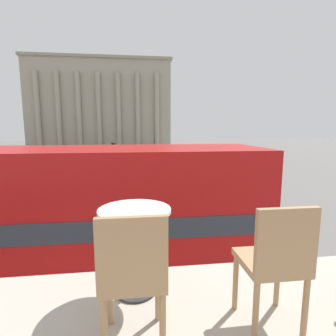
{
  "coord_description": "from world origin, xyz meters",
  "views": [
    {
      "loc": [
        1.11,
        -2.44,
        4.63
      ],
      "look_at": [
        3.34,
        15.42,
        1.88
      ],
      "focal_mm": 28.0,
      "sensor_mm": 36.0,
      "label": 1
    }
  ],
  "objects_px": {
    "traffic_light_far": "(113,154)",
    "pedestrian_blue": "(115,160)",
    "cafe_chair_1": "(275,260)",
    "plaza_building_left": "(103,108)",
    "pedestrian_grey": "(201,172)",
    "cafe_chair_0": "(133,273)",
    "car_navy": "(160,162)",
    "pedestrian_yellow": "(136,172)",
    "cafe_dining_table": "(135,231)",
    "pedestrian_olive": "(97,155)",
    "traffic_light_mid": "(174,160)",
    "traffic_light_near": "(119,176)",
    "double_decker_bus": "(57,224)"
  },
  "relations": [
    {
      "from": "cafe_dining_table",
      "to": "traffic_light_mid",
      "type": "distance_m",
      "value": 18.2
    },
    {
      "from": "cafe_dining_table",
      "to": "cafe_chair_1",
      "type": "relative_size",
      "value": 0.8
    },
    {
      "from": "traffic_light_mid",
      "to": "traffic_light_far",
      "type": "relative_size",
      "value": 0.99
    },
    {
      "from": "car_navy",
      "to": "pedestrian_blue",
      "type": "relative_size",
      "value": 2.45
    },
    {
      "from": "car_navy",
      "to": "pedestrian_yellow",
      "type": "xyz_separation_m",
      "value": [
        -2.79,
        -8.37,
        0.32
      ]
    },
    {
      "from": "double_decker_bus",
      "to": "cafe_dining_table",
      "type": "distance_m",
      "value": 4.92
    },
    {
      "from": "car_navy",
      "to": "pedestrian_olive",
      "type": "xyz_separation_m",
      "value": [
        -7.97,
        6.57,
        0.3
      ]
    },
    {
      "from": "cafe_chair_1",
      "to": "traffic_light_far",
      "type": "bearing_deg",
      "value": 95.47
    },
    {
      "from": "cafe_dining_table",
      "to": "cafe_chair_0",
      "type": "height_order",
      "value": "cafe_chair_0"
    },
    {
      "from": "cafe_chair_0",
      "to": "traffic_light_near",
      "type": "distance_m",
      "value": 12.23
    },
    {
      "from": "traffic_light_mid",
      "to": "pedestrian_blue",
      "type": "bearing_deg",
      "value": 117.65
    },
    {
      "from": "double_decker_bus",
      "to": "pedestrian_blue",
      "type": "relative_size",
      "value": 5.86
    },
    {
      "from": "cafe_dining_table",
      "to": "plaza_building_left",
      "type": "height_order",
      "value": "plaza_building_left"
    },
    {
      "from": "pedestrian_grey",
      "to": "traffic_light_mid",
      "type": "bearing_deg",
      "value": -162.79
    },
    {
      "from": "plaza_building_left",
      "to": "pedestrian_blue",
      "type": "bearing_deg",
      "value": -81.14
    },
    {
      "from": "double_decker_bus",
      "to": "cafe_dining_table",
      "type": "xyz_separation_m",
      "value": [
        1.92,
        -4.28,
        1.47
      ]
    },
    {
      "from": "cafe_dining_table",
      "to": "cafe_chair_1",
      "type": "bearing_deg",
      "value": -31.16
    },
    {
      "from": "cafe_chair_0",
      "to": "traffic_light_mid",
      "type": "bearing_deg",
      "value": 78.1
    },
    {
      "from": "traffic_light_near",
      "to": "pedestrian_olive",
      "type": "distance_m",
      "value": 23.26
    },
    {
      "from": "traffic_light_mid",
      "to": "pedestrian_olive",
      "type": "distance_m",
      "value": 18.39
    },
    {
      "from": "traffic_light_mid",
      "to": "car_navy",
      "type": "bearing_deg",
      "value": 91.04
    },
    {
      "from": "double_decker_bus",
      "to": "cafe_dining_table",
      "type": "height_order",
      "value": "double_decker_bus"
    },
    {
      "from": "traffic_light_far",
      "to": "car_navy",
      "type": "relative_size",
      "value": 0.79
    },
    {
      "from": "traffic_light_mid",
      "to": "traffic_light_far",
      "type": "xyz_separation_m",
      "value": [
        -5.1,
        5.32,
        0.02
      ]
    },
    {
      "from": "traffic_light_near",
      "to": "pedestrian_blue",
      "type": "bearing_deg",
      "value": 95.16
    },
    {
      "from": "traffic_light_near",
      "to": "pedestrian_yellow",
      "type": "distance_m",
      "value": 8.01
    },
    {
      "from": "cafe_chair_1",
      "to": "pedestrian_grey",
      "type": "bearing_deg",
      "value": 75.18
    },
    {
      "from": "cafe_chair_0",
      "to": "pedestrian_blue",
      "type": "relative_size",
      "value": 0.53
    },
    {
      "from": "cafe_chair_0",
      "to": "traffic_light_near",
      "type": "bearing_deg",
      "value": 91.32
    },
    {
      "from": "pedestrian_olive",
      "to": "pedestrian_blue",
      "type": "xyz_separation_m",
      "value": [
        2.79,
        -6.21,
        -0.01
      ]
    },
    {
      "from": "cafe_chair_0",
      "to": "pedestrian_yellow",
      "type": "xyz_separation_m",
      "value": [
        0.06,
        19.98,
        -2.73
      ]
    },
    {
      "from": "traffic_light_near",
      "to": "pedestrian_yellow",
      "type": "xyz_separation_m",
      "value": [
        0.89,
        7.88,
        -1.16
      ]
    },
    {
      "from": "pedestrian_grey",
      "to": "pedestrian_blue",
      "type": "relative_size",
      "value": 0.96
    },
    {
      "from": "traffic_light_near",
      "to": "traffic_light_mid",
      "type": "distance_m",
      "value": 7.46
    },
    {
      "from": "pedestrian_olive",
      "to": "pedestrian_blue",
      "type": "relative_size",
      "value": 1.01
    },
    {
      "from": "cafe_dining_table",
      "to": "traffic_light_mid",
      "type": "height_order",
      "value": "cafe_dining_table"
    },
    {
      "from": "double_decker_bus",
      "to": "pedestrian_blue",
      "type": "distance_m",
      "value": 23.87
    },
    {
      "from": "car_navy",
      "to": "pedestrian_yellow",
      "type": "height_order",
      "value": "pedestrian_yellow"
    },
    {
      "from": "plaza_building_left",
      "to": "pedestrian_olive",
      "type": "distance_m",
      "value": 22.2
    },
    {
      "from": "traffic_light_far",
      "to": "pedestrian_blue",
      "type": "height_order",
      "value": "traffic_light_far"
    },
    {
      "from": "car_navy",
      "to": "pedestrian_olive",
      "type": "height_order",
      "value": "pedestrian_olive"
    },
    {
      "from": "car_navy",
      "to": "traffic_light_mid",
      "type": "bearing_deg",
      "value": 86.98
    },
    {
      "from": "cafe_chair_1",
      "to": "plaza_building_left",
      "type": "xyz_separation_m",
      "value": [
        -7.46,
        55.59,
        5.12
      ]
    },
    {
      "from": "cafe_chair_1",
      "to": "pedestrian_olive",
      "type": "height_order",
      "value": "cafe_chair_1"
    },
    {
      "from": "car_navy",
      "to": "pedestrian_yellow",
      "type": "distance_m",
      "value": 8.83
    },
    {
      "from": "traffic_light_far",
      "to": "pedestrian_yellow",
      "type": "bearing_deg",
      "value": -60.95
    },
    {
      "from": "cafe_chair_0",
      "to": "pedestrian_yellow",
      "type": "height_order",
      "value": "cafe_chair_0"
    },
    {
      "from": "double_decker_bus",
      "to": "pedestrian_grey",
      "type": "height_order",
      "value": "double_decker_bus"
    },
    {
      "from": "pedestrian_yellow",
      "to": "traffic_light_mid",
      "type": "bearing_deg",
      "value": -105.32
    },
    {
      "from": "double_decker_bus",
      "to": "pedestrian_yellow",
      "type": "xyz_separation_m",
      "value": [
        1.97,
        15.09,
        -1.29
      ]
    }
  ]
}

